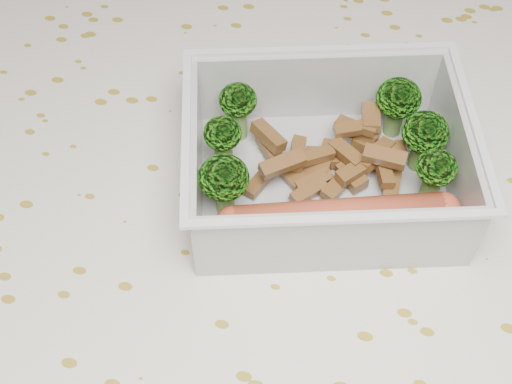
# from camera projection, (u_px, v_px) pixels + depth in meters

# --- Properties ---
(dining_table) EXTENTS (1.40, 0.90, 0.75)m
(dining_table) POSITION_uv_depth(u_px,v_px,m) (265.00, 271.00, 0.56)
(dining_table) COLOR brown
(dining_table) RESTS_ON ground
(tablecloth) EXTENTS (1.46, 0.96, 0.19)m
(tablecloth) POSITION_uv_depth(u_px,v_px,m) (265.00, 236.00, 0.52)
(tablecloth) COLOR silver
(tablecloth) RESTS_ON dining_table
(lunch_container) EXTENTS (0.22, 0.19, 0.07)m
(lunch_container) POSITION_uv_depth(u_px,v_px,m) (326.00, 167.00, 0.48)
(lunch_container) COLOR silver
(lunch_container) RESTS_ON tablecloth
(broccoli_florets) EXTENTS (0.17, 0.13, 0.05)m
(broccoli_florets) POSITION_uv_depth(u_px,v_px,m) (329.00, 138.00, 0.48)
(broccoli_florets) COLOR #608C3F
(broccoli_florets) RESTS_ON lunch_container
(meat_pile) EXTENTS (0.11, 0.09, 0.03)m
(meat_pile) POSITION_uv_depth(u_px,v_px,m) (335.00, 159.00, 0.49)
(meat_pile) COLOR brown
(meat_pile) RESTS_ON lunch_container
(sausage) EXTENTS (0.15, 0.06, 0.02)m
(sausage) POSITION_uv_depth(u_px,v_px,m) (338.00, 217.00, 0.46)
(sausage) COLOR #AB442B
(sausage) RESTS_ON lunch_container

